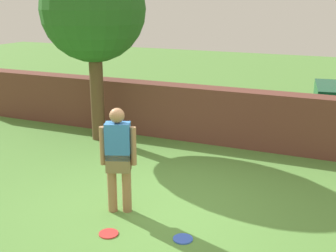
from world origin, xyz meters
The scene contains 6 objects.
ground_plane centered at (0.00, 0.00, 0.00)m, with size 40.00×40.00×0.00m, color #568C3D.
brick_wall centered at (-1.50, 3.52, 0.62)m, with size 10.57×0.50×1.23m, color brown.
tree centered at (-2.60, 2.68, 2.87)m, with size 2.26×2.26×4.03m.
person centered at (-0.39, -0.24, 0.90)m, with size 0.51×0.34×1.62m.
frisbee_red centered at (-0.20, -0.90, 0.01)m, with size 0.27×0.27×0.02m, color red.
frisbee_blue centered at (0.79, -0.62, 0.01)m, with size 0.27×0.27×0.02m, color blue.
Camera 1 is at (2.67, -5.47, 3.14)m, focal length 46.62 mm.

